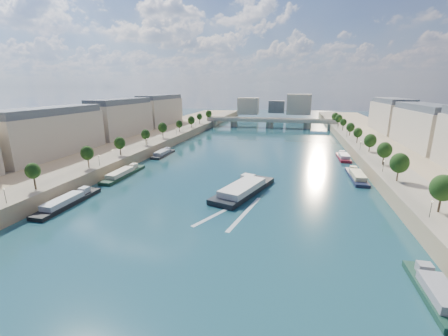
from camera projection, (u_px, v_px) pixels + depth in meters
The scene contains 16 objects.
ground at pixel (245, 167), 134.68m from camera, with size 700.00×700.00×0.00m, color #0B2D33.
quay_left at pixel (103, 154), 149.59m from camera, with size 44.00×520.00×5.00m, color #9E8460.
quay_right at pixel (425, 171), 118.45m from camera, with size 44.00×520.00×5.00m, color #9E8460.
pave_left at pixel (129, 150), 145.68m from camera, with size 14.00×520.00×0.10m, color gray.
pave_right at pixel (384, 163), 121.03m from camera, with size 14.00×520.00×0.10m, color gray.
trees_left at pixel (134, 138), 145.71m from camera, with size 4.80×268.80×8.26m.
trees_right at pixel (375, 145), 129.44m from camera, with size 4.80×268.80×8.26m.
lamps_left at pixel (126, 149), 134.59m from camera, with size 0.36×200.36×4.28m.
lamps_right at pixel (370, 153), 125.99m from camera, with size 0.36×200.36×4.28m.
buildings_left at pixel (92, 122), 160.03m from camera, with size 16.00×226.00×23.20m.
skyline at pixel (279, 105), 336.58m from camera, with size 79.00×42.00×22.00m.
bridge at pixel (270, 122), 262.64m from camera, with size 112.00×12.00×8.15m.
tour_barge at pixel (244, 189), 101.16m from camera, with size 18.57×33.04×4.31m.
wake at pixel (234, 212), 85.98m from camera, with size 15.60×25.74×0.04m.
moored_barges_left at pixel (71, 201), 92.32m from camera, with size 5.00×155.03×3.60m.
moored_barges_right at pixel (382, 214), 82.55m from camera, with size 5.00×157.36×3.60m.
Camera 1 is at (19.97, -28.92, 34.76)m, focal length 24.00 mm.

